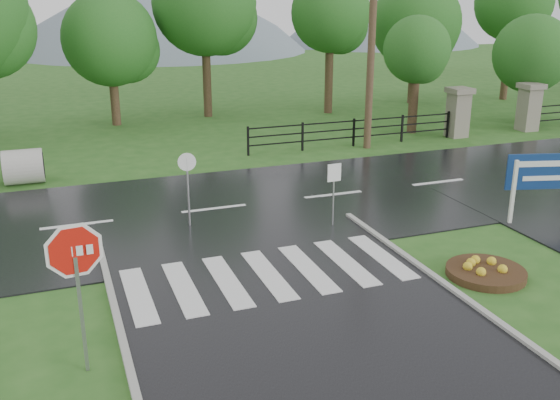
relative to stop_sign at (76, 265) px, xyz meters
name	(u,v)px	position (x,y,z in m)	size (l,w,h in m)	color
main_road	(214,210)	(4.24, 7.46, -2.02)	(90.00, 8.00, 0.04)	black
crosswalk	(268,274)	(4.24, 2.46, -1.96)	(6.50, 2.80, 0.02)	silver
pillar_west	(458,111)	(17.24, 13.46, -0.84)	(1.00, 1.00, 2.24)	gray
pillar_east	(529,106)	(21.24, 13.46, -0.84)	(1.00, 1.00, 2.24)	gray
fence_west	(354,130)	(11.99, 13.46, -1.29)	(9.58, 0.08, 1.20)	black
hills	(130,186)	(7.73, 62.46, -17.55)	(102.00, 48.00, 48.00)	slate
treeline	(164,122)	(5.24, 21.46, -2.02)	(83.20, 5.20, 10.00)	#1E581B
stop_sign	(76,265)	(0.00, 0.00, 0.00)	(1.29, 0.20, 2.92)	#939399
estate_billboard	(545,175)	(12.90, 3.33, -0.65)	(2.21, 0.66, 1.99)	silver
flower_bed	(486,271)	(9.01, 0.72, -1.88)	(1.83, 1.83, 0.37)	#332111
reg_sign_small	(334,182)	(7.03, 4.90, -0.68)	(0.41, 0.06, 1.85)	#939399
reg_sign_round	(188,181)	(3.22, 6.27, -0.64)	(0.50, 0.10, 2.16)	#939399
utility_pole_east	(372,36)	(12.38, 12.96, 2.62)	(1.62, 0.30, 9.12)	#473523
entrance_tree_left	(417,51)	(15.80, 14.96, 1.77)	(3.05, 3.05, 5.36)	#3D2B1C
entrance_tree_right	(532,54)	(22.38, 14.96, 1.40)	(3.80, 3.80, 5.34)	#3D2B1C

